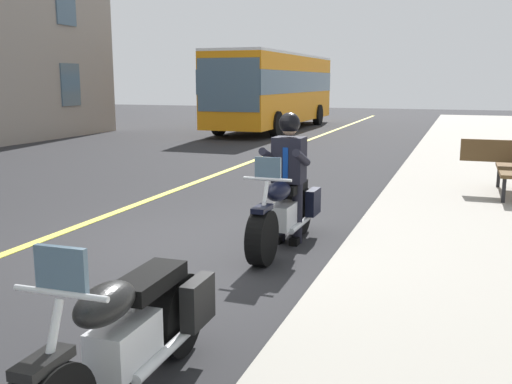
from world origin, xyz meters
The scene contains 6 objects.
ground_plane centered at (0.00, 0.00, 0.00)m, with size 80.00×80.00×0.00m, color #28282B.
lane_center_stripe centered at (0.00, -2.00, 0.01)m, with size 60.00×0.16×0.01m, color #E5DB4C.
motorcycle_main centered at (-0.37, 1.19, 0.45)m, with size 2.21×0.60×1.26m.
rider_main centered at (-0.56, 1.19, 1.04)m, with size 0.62×0.55×1.74m.
motorcycle_parked centered at (3.54, 1.29, 0.45)m, with size 2.21×0.62×1.26m.
bus_far centered at (-18.20, -4.69, 1.87)m, with size 11.05×2.70×3.30m.
Camera 1 is at (6.65, 3.32, 2.14)m, focal length 40.47 mm.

